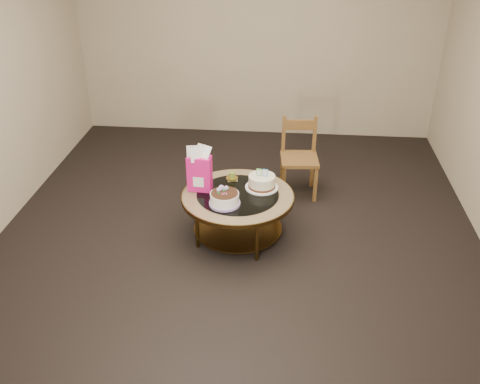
# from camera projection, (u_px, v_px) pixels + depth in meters

# --- Properties ---
(ground) EXTENTS (5.00, 5.00, 0.00)m
(ground) POSITION_uv_depth(u_px,v_px,m) (238.00, 236.00, 5.02)
(ground) COLOR black
(ground) RESTS_ON ground
(room_walls) EXTENTS (4.52, 5.02, 2.61)m
(room_walls) POSITION_uv_depth(u_px,v_px,m) (237.00, 76.00, 4.25)
(room_walls) COLOR tan
(room_walls) RESTS_ON ground
(coffee_table) EXTENTS (1.02, 1.02, 0.46)m
(coffee_table) POSITION_uv_depth(u_px,v_px,m) (238.00, 202.00, 4.83)
(coffee_table) COLOR #553B18
(coffee_table) RESTS_ON ground
(decorated_cake) EXTENTS (0.27, 0.27, 0.16)m
(decorated_cake) POSITION_uv_depth(u_px,v_px,m) (225.00, 199.00, 4.61)
(decorated_cake) COLOR #A489C2
(decorated_cake) RESTS_ON coffee_table
(cream_cake) EXTENTS (0.30, 0.30, 0.19)m
(cream_cake) POSITION_uv_depth(u_px,v_px,m) (262.00, 182.00, 4.86)
(cream_cake) COLOR white
(cream_cake) RESTS_ON coffee_table
(gift_bag) EXTENTS (0.22, 0.17, 0.42)m
(gift_bag) POSITION_uv_depth(u_px,v_px,m) (199.00, 169.00, 4.76)
(gift_bag) COLOR #F0166E
(gift_bag) RESTS_ON coffee_table
(pillar_candle) EXTENTS (0.12, 0.12, 0.08)m
(pillar_candle) POSITION_uv_depth(u_px,v_px,m) (232.00, 177.00, 5.02)
(pillar_candle) COLOR #C9B453
(pillar_candle) RESTS_ON coffee_table
(dining_chair) EXTENTS (0.41, 0.41, 0.82)m
(dining_chair) POSITION_uv_depth(u_px,v_px,m) (299.00, 157.00, 5.55)
(dining_chair) COLOR brown
(dining_chair) RESTS_ON ground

